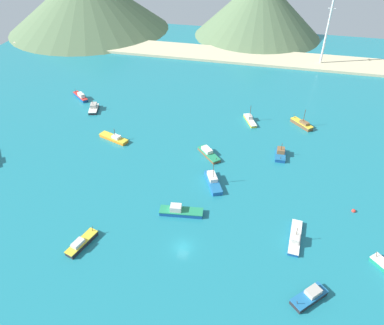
{
  "coord_description": "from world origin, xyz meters",
  "views": [
    {
      "loc": [
        15.07,
        -54.24,
        66.48
      ],
      "look_at": [
        -5.11,
        30.82,
        1.35
      ],
      "focal_mm": 34.21,
      "sensor_mm": 36.0,
      "label": 1
    }
  ],
  "objects_px": {
    "fishing_boat_2": "(280,154)",
    "fishing_boat_10": "(208,153)",
    "fishing_boat_12": "(81,96)",
    "fishing_boat_14": "(310,296)",
    "fishing_boat_0": "(213,181)",
    "fishing_boat_1": "(81,243)",
    "fishing_boat_5": "(302,124)",
    "fishing_boat_11": "(295,238)",
    "fishing_boat_3": "(94,108)",
    "fishing_boat_6": "(250,120)",
    "fishing_boat_7": "(114,138)",
    "buoy_0": "(354,211)",
    "fishing_boat_4": "(180,211)",
    "radio_tower": "(327,31)"
  },
  "relations": [
    {
      "from": "fishing_boat_6",
      "to": "fishing_boat_14",
      "type": "xyz_separation_m",
      "value": [
        19.29,
        -68.4,
        0.16
      ]
    },
    {
      "from": "fishing_boat_0",
      "to": "fishing_boat_7",
      "type": "relative_size",
      "value": 0.95
    },
    {
      "from": "fishing_boat_4",
      "to": "fishing_boat_12",
      "type": "xyz_separation_m",
      "value": [
        -55.12,
        53.5,
        0.04
      ]
    },
    {
      "from": "fishing_boat_4",
      "to": "fishing_boat_6",
      "type": "bearing_deg",
      "value": 76.34
    },
    {
      "from": "fishing_boat_3",
      "to": "buoy_0",
      "type": "xyz_separation_m",
      "value": [
        89.02,
        -34.58,
        -0.71
      ]
    },
    {
      "from": "fishing_boat_0",
      "to": "fishing_boat_3",
      "type": "height_order",
      "value": "fishing_boat_0"
    },
    {
      "from": "fishing_boat_12",
      "to": "fishing_boat_14",
      "type": "bearing_deg",
      "value": -39.33
    },
    {
      "from": "radio_tower",
      "to": "fishing_boat_10",
      "type": "bearing_deg",
      "value": -113.67
    },
    {
      "from": "fishing_boat_2",
      "to": "buoy_0",
      "type": "xyz_separation_m",
      "value": [
        19.49,
        -20.52,
        -0.71
      ]
    },
    {
      "from": "fishing_boat_14",
      "to": "fishing_boat_2",
      "type": "bearing_deg",
      "value": 99.0
    },
    {
      "from": "fishing_boat_1",
      "to": "fishing_boat_3",
      "type": "height_order",
      "value": "fishing_boat_3"
    },
    {
      "from": "fishing_boat_7",
      "to": "fishing_boat_6",
      "type": "bearing_deg",
      "value": 27.82
    },
    {
      "from": "fishing_boat_2",
      "to": "fishing_boat_6",
      "type": "xyz_separation_m",
      "value": [
        -11.5,
        19.24,
        -0.17
      ]
    },
    {
      "from": "fishing_boat_0",
      "to": "fishing_boat_1",
      "type": "bearing_deg",
      "value": -131.34
    },
    {
      "from": "fishing_boat_10",
      "to": "buoy_0",
      "type": "distance_m",
      "value": 44.32
    },
    {
      "from": "fishing_boat_3",
      "to": "radio_tower",
      "type": "xyz_separation_m",
      "value": [
        84.65,
        65.73,
        14.97
      ]
    },
    {
      "from": "fishing_boat_0",
      "to": "fishing_boat_14",
      "type": "distance_m",
      "value": 40.47
    },
    {
      "from": "fishing_boat_2",
      "to": "fishing_boat_10",
      "type": "xyz_separation_m",
      "value": [
        -21.88,
        -4.6,
        -0.14
      ]
    },
    {
      "from": "fishing_boat_10",
      "to": "fishing_boat_12",
      "type": "height_order",
      "value": "fishing_boat_12"
    },
    {
      "from": "fishing_boat_0",
      "to": "radio_tower",
      "type": "bearing_deg",
      "value": 71.31
    },
    {
      "from": "fishing_boat_4",
      "to": "fishing_boat_14",
      "type": "xyz_separation_m",
      "value": [
        31.63,
        -17.59,
        0.02
      ]
    },
    {
      "from": "fishing_boat_2",
      "to": "fishing_boat_0",
      "type": "bearing_deg",
      "value": -135.03
    },
    {
      "from": "fishing_boat_3",
      "to": "fishing_boat_10",
      "type": "relative_size",
      "value": 0.88
    },
    {
      "from": "fishing_boat_6",
      "to": "fishing_boat_7",
      "type": "relative_size",
      "value": 0.83
    },
    {
      "from": "fishing_boat_3",
      "to": "fishing_boat_10",
      "type": "distance_m",
      "value": 51.18
    },
    {
      "from": "fishing_boat_4",
      "to": "radio_tower",
      "type": "height_order",
      "value": "radio_tower"
    },
    {
      "from": "fishing_boat_5",
      "to": "radio_tower",
      "type": "xyz_separation_m",
      "value": [
        8.54,
        59.43,
        15.01
      ]
    },
    {
      "from": "fishing_boat_7",
      "to": "fishing_boat_14",
      "type": "height_order",
      "value": "fishing_boat_7"
    },
    {
      "from": "fishing_boat_5",
      "to": "fishing_boat_11",
      "type": "height_order",
      "value": "fishing_boat_5"
    },
    {
      "from": "fishing_boat_6",
      "to": "radio_tower",
      "type": "relative_size",
      "value": 0.29
    },
    {
      "from": "fishing_boat_0",
      "to": "fishing_boat_5",
      "type": "bearing_deg",
      "value": 57.37
    },
    {
      "from": "fishing_boat_0",
      "to": "fishing_boat_14",
      "type": "xyz_separation_m",
      "value": [
        25.7,
        -31.25,
        -0.03
      ]
    },
    {
      "from": "fishing_boat_1",
      "to": "fishing_boat_7",
      "type": "relative_size",
      "value": 0.83
    },
    {
      "from": "fishing_boat_0",
      "to": "fishing_boat_12",
      "type": "xyz_separation_m",
      "value": [
        -61.05,
        39.83,
        -0.01
      ]
    },
    {
      "from": "fishing_boat_0",
      "to": "fishing_boat_1",
      "type": "relative_size",
      "value": 1.15
    },
    {
      "from": "fishing_boat_2",
      "to": "fishing_boat_4",
      "type": "bearing_deg",
      "value": -127.07
    },
    {
      "from": "fishing_boat_6",
      "to": "buoy_0",
      "type": "bearing_deg",
      "value": -52.07
    },
    {
      "from": "fishing_boat_2",
      "to": "fishing_boat_6",
      "type": "relative_size",
      "value": 0.76
    },
    {
      "from": "fishing_boat_11",
      "to": "buoy_0",
      "type": "bearing_deg",
      "value": 42.2
    },
    {
      "from": "fishing_boat_1",
      "to": "fishing_boat_14",
      "type": "height_order",
      "value": "fishing_boat_14"
    },
    {
      "from": "fishing_boat_3",
      "to": "fishing_boat_1",
      "type": "bearing_deg",
      "value": -66.94
    },
    {
      "from": "fishing_boat_2",
      "to": "fishing_boat_4",
      "type": "distance_m",
      "value": 39.56
    },
    {
      "from": "fishing_boat_1",
      "to": "fishing_boat_5",
      "type": "distance_m",
      "value": 83.97
    },
    {
      "from": "fishing_boat_12",
      "to": "fishing_boat_14",
      "type": "distance_m",
      "value": 112.16
    },
    {
      "from": "radio_tower",
      "to": "fishing_boat_7",
      "type": "bearing_deg",
      "value": -129.81
    },
    {
      "from": "fishing_boat_2",
      "to": "fishing_boat_3",
      "type": "height_order",
      "value": "fishing_boat_3"
    },
    {
      "from": "fishing_boat_0",
      "to": "fishing_boat_6",
      "type": "distance_m",
      "value": 37.69
    },
    {
      "from": "fishing_boat_10",
      "to": "buoy_0",
      "type": "relative_size",
      "value": 8.57
    },
    {
      "from": "fishing_boat_5",
      "to": "radio_tower",
      "type": "bearing_deg",
      "value": 81.82
    },
    {
      "from": "fishing_boat_6",
      "to": "fishing_boat_10",
      "type": "distance_m",
      "value": 26.01
    }
  ]
}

